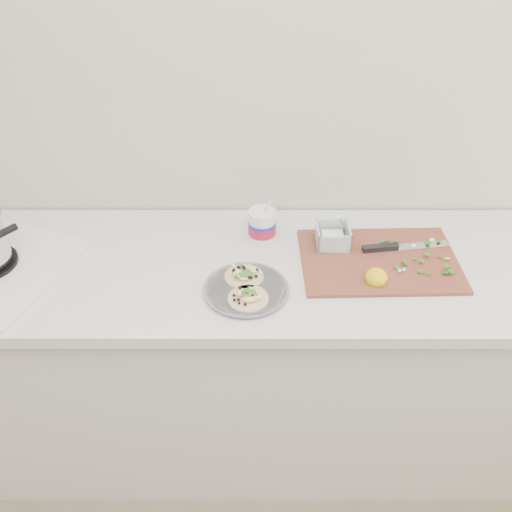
{
  "coord_description": "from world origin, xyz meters",
  "views": [
    {
      "loc": [
        0.1,
        -0.04,
        2.03
      ],
      "look_at": [
        0.1,
        1.38,
        0.96
      ],
      "focal_mm": 40.0,
      "sensor_mm": 36.0,
      "label": 1
    }
  ],
  "objects": [
    {
      "name": "taco_plate",
      "position": [
        0.07,
        1.28,
        0.92
      ],
      "size": [
        0.26,
        0.26,
        0.04
      ],
      "rotation": [
        0.0,
        0.0,
        -0.13
      ],
      "color": "slate",
      "rests_on": "counter"
    },
    {
      "name": "tub",
      "position": [
        0.12,
        1.56,
        0.97
      ],
      "size": [
        0.1,
        0.1,
        0.21
      ],
      "rotation": [
        0.0,
        0.0,
        0.4
      ],
      "color": "white",
      "rests_on": "counter"
    },
    {
      "name": "cutboard",
      "position": [
        0.48,
        1.44,
        0.92
      ],
      "size": [
        0.51,
        0.36,
        0.08
      ],
      "rotation": [
        0.0,
        0.0,
        0.03
      ],
      "color": "brown",
      "rests_on": "counter"
    },
    {
      "name": "counter",
      "position": [
        0.0,
        1.43,
        0.45
      ],
      "size": [
        2.44,
        0.66,
        0.9
      ],
      "color": "silver",
      "rests_on": "ground"
    }
  ]
}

